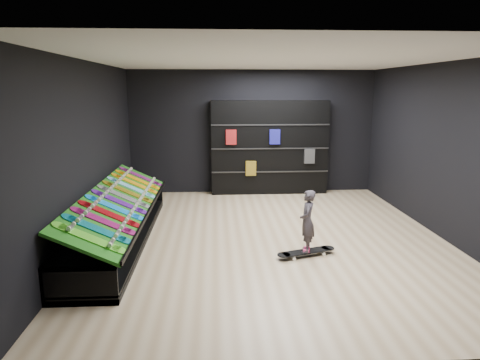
{
  "coord_description": "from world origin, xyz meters",
  "views": [
    {
      "loc": [
        -0.93,
        -7.02,
        2.54
      ],
      "look_at": [
        -0.5,
        0.2,
        1.0
      ],
      "focal_mm": 32.0,
      "sensor_mm": 36.0,
      "label": 1
    }
  ],
  "objects": [
    {
      "name": "display_board_1",
      "position": [
        -2.49,
        -1.55,
        0.74
      ],
      "size": [
        0.93,
        0.22,
        0.5
      ],
      "primitive_type": null,
      "rotation": [
        0.0,
        0.44,
        0.0
      ],
      "color": "#0C8C99",
      "rests_on": "turf_ramp"
    },
    {
      "name": "display_board_7",
      "position": [
        -2.49,
        0.52,
        0.74
      ],
      "size": [
        0.93,
        0.22,
        0.5
      ],
      "primitive_type": null,
      "rotation": [
        0.0,
        0.44,
        0.0
      ],
      "color": "yellow",
      "rests_on": "turf_ramp"
    },
    {
      "name": "display_board_5",
      "position": [
        -2.49,
        -0.17,
        0.74
      ],
      "size": [
        0.93,
        0.22,
        0.5
      ],
      "primitive_type": null,
      "rotation": [
        0.0,
        0.44,
        0.0
      ],
      "color": "purple",
      "rests_on": "turf_ramp"
    },
    {
      "name": "back_shelving",
      "position": [
        0.41,
        3.32,
        1.14
      ],
      "size": [
        2.85,
        0.33,
        2.28
      ],
      "primitive_type": "cube",
      "color": "black",
      "rests_on": "ground"
    },
    {
      "name": "display_board_0",
      "position": [
        -2.49,
        -1.9,
        0.74
      ],
      "size": [
        0.93,
        0.22,
        0.5
      ],
      "primitive_type": null,
      "rotation": [
        0.0,
        0.44,
        0.0
      ],
      "color": "green",
      "rests_on": "turf_ramp"
    },
    {
      "name": "floor",
      "position": [
        0.0,
        0.0,
        0.0
      ],
      "size": [
        6.0,
        7.0,
        0.01
      ],
      "primitive_type": "cube",
      "color": "tan",
      "rests_on": "ground"
    },
    {
      "name": "display_rack",
      "position": [
        -2.55,
        0.0,
        0.25
      ],
      "size": [
        0.9,
        4.5,
        0.5
      ],
      "primitive_type": null,
      "color": "black",
      "rests_on": "ground"
    },
    {
      "name": "display_board_6",
      "position": [
        -2.49,
        0.17,
        0.74
      ],
      "size": [
        0.93,
        0.22,
        0.5
      ],
      "primitive_type": null,
      "rotation": [
        0.0,
        0.44,
        0.0
      ],
      "color": "black",
      "rests_on": "turf_ramp"
    },
    {
      "name": "display_board_8",
      "position": [
        -2.49,
        0.86,
        0.74
      ],
      "size": [
        0.93,
        0.22,
        0.5
      ],
      "primitive_type": null,
      "rotation": [
        0.0,
        0.44,
        0.0
      ],
      "color": "#0CB2E5",
      "rests_on": "turf_ramp"
    },
    {
      "name": "wall_right",
      "position": [
        3.0,
        0.0,
        1.5
      ],
      "size": [
        0.02,
        7.0,
        3.0
      ],
      "primitive_type": "cube",
      "color": "black",
      "rests_on": "ground"
    },
    {
      "name": "display_board_2",
      "position": [
        -2.49,
        -1.21,
        0.74
      ],
      "size": [
        0.93,
        0.22,
        0.5
      ],
      "primitive_type": null,
      "rotation": [
        0.0,
        0.44,
        0.0
      ],
      "color": "#E5198C",
      "rests_on": "turf_ramp"
    },
    {
      "name": "floor_skateboard",
      "position": [
        0.47,
        -0.85,
        0.04
      ],
      "size": [
        1.0,
        0.51,
        0.09
      ],
      "primitive_type": null,
      "rotation": [
        0.0,
        0.0,
        0.31
      ],
      "color": "black",
      "rests_on": "ground"
    },
    {
      "name": "wall_front",
      "position": [
        0.0,
        -3.5,
        1.5
      ],
      "size": [
        6.0,
        0.02,
        3.0
      ],
      "primitive_type": "cube",
      "color": "black",
      "rests_on": "ground"
    },
    {
      "name": "turf_ramp",
      "position": [
        -2.5,
        0.0,
        0.71
      ],
      "size": [
        0.92,
        4.5,
        0.46
      ],
      "primitive_type": "cube",
      "rotation": [
        0.0,
        0.44,
        0.0
      ],
      "color": "#15560D",
      "rests_on": "display_rack"
    },
    {
      "name": "display_board_3",
      "position": [
        -2.49,
        -0.86,
        0.74
      ],
      "size": [
        0.93,
        0.22,
        0.5
      ],
      "primitive_type": null,
      "rotation": [
        0.0,
        0.44,
        0.0
      ],
      "color": "red",
      "rests_on": "turf_ramp"
    },
    {
      "name": "display_board_9",
      "position": [
        -2.49,
        1.21,
        0.74
      ],
      "size": [
        0.93,
        0.22,
        0.5
      ],
      "primitive_type": null,
      "rotation": [
        0.0,
        0.44,
        0.0
      ],
      "color": "orange",
      "rests_on": "turf_ramp"
    },
    {
      "name": "display_board_11",
      "position": [
        -2.49,
        1.9,
        0.74
      ],
      "size": [
        0.93,
        0.22,
        0.5
      ],
      "primitive_type": null,
      "rotation": [
        0.0,
        0.44,
        0.0
      ],
      "color": "#2626BF",
      "rests_on": "turf_ramp"
    },
    {
      "name": "child",
      "position": [
        0.47,
        -0.85,
        0.38
      ],
      "size": [
        0.2,
        0.25,
        0.58
      ],
      "primitive_type": "imported",
      "rotation": [
        0.0,
        0.0,
        -1.81
      ],
      "color": "black",
      "rests_on": "floor_skateboard"
    },
    {
      "name": "wall_back",
      "position": [
        0.0,
        3.5,
        1.5
      ],
      "size": [
        6.0,
        0.02,
        3.0
      ],
      "primitive_type": "cube",
      "color": "black",
      "rests_on": "ground"
    },
    {
      "name": "display_board_10",
      "position": [
        -2.49,
        1.55,
        0.74
      ],
      "size": [
        0.93,
        0.22,
        0.5
      ],
      "primitive_type": null,
      "rotation": [
        0.0,
        0.44,
        0.0
      ],
      "color": "yellow",
      "rests_on": "turf_ramp"
    },
    {
      "name": "ceiling",
      "position": [
        0.0,
        0.0,
        3.0
      ],
      "size": [
        6.0,
        7.0,
        0.01
      ],
      "primitive_type": "cube",
      "color": "white",
      "rests_on": "ground"
    },
    {
      "name": "wall_left",
      "position": [
        -3.0,
        0.0,
        1.5
      ],
      "size": [
        0.02,
        7.0,
        3.0
      ],
      "primitive_type": "cube",
      "color": "black",
      "rests_on": "ground"
    },
    {
      "name": "display_board_4",
      "position": [
        -2.49,
        -0.52,
        0.74
      ],
      "size": [
        0.93,
        0.22,
        0.5
      ],
      "primitive_type": null,
      "rotation": [
        0.0,
        0.44,
        0.0
      ],
      "color": "blue",
      "rests_on": "turf_ramp"
    }
  ]
}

